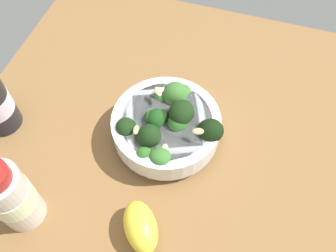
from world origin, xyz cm
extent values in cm
cube|color=brown|center=(0.00, 0.00, -1.80)|extent=(68.58, 68.58, 3.59)
cylinder|color=white|center=(-0.35, -0.42, 0.65)|extent=(9.63, 9.63, 1.30)
cylinder|color=white|center=(-0.35, -0.42, 3.26)|extent=(17.50, 17.50, 3.91)
cylinder|color=silver|center=(-0.35, -0.42, 4.81)|extent=(14.64, 14.64, 0.80)
cylinder|color=#2F662B|center=(-3.16, 5.53, 3.08)|extent=(2.11, 1.91, 1.90)
ellipsoid|color=black|center=(-3.16, 5.53, 5.01)|extent=(4.92, 4.83, 4.13)
cylinder|color=#3C7A32|center=(0.15, -2.03, 3.86)|extent=(1.78, 1.98, 1.73)
ellipsoid|color=#2D6023|center=(0.15, -2.03, 5.69)|extent=(4.87, 4.96, 3.45)
cylinder|color=#3C7A32|center=(-0.71, 1.47, 4.09)|extent=(1.99, 1.73, 1.66)
ellipsoid|color=#194216|center=(-0.71, 1.47, 5.69)|extent=(4.22, 4.34, 4.70)
cylinder|color=#2F662B|center=(-4.03, 1.37, 4.31)|extent=(1.75, 1.61, 1.29)
ellipsoid|color=black|center=(-4.03, 1.37, 5.97)|extent=(4.64, 5.07, 5.47)
cylinder|color=#3C7A32|center=(-6.41, -1.08, 3.27)|extent=(1.69, 1.47, 1.80)
ellipsoid|color=#386B2B|center=(-6.41, -1.08, 4.93)|extent=(4.84, 4.65, 3.39)
cylinder|color=#4A8F3C|center=(4.89, -0.09, 3.76)|extent=(1.80, 1.92, 1.77)
ellipsoid|color=#386B2B|center=(4.89, -0.09, 5.73)|extent=(6.15, 5.29, 5.70)
cylinder|color=#589D47|center=(0.50, -7.15, 3.30)|extent=(2.12, 2.18, 1.74)
ellipsoid|color=black|center=(0.50, -7.15, 5.25)|extent=(5.22, 5.33, 6.04)
cylinder|color=#2F662B|center=(6.37, -0.76, 3.22)|extent=(1.48, 1.32, 1.33)
ellipsoid|color=#386B2B|center=(6.37, -0.76, 4.61)|extent=(4.90, 4.79, 3.57)
cylinder|color=#4A8F3C|center=(-6.51, 1.46, 2.98)|extent=(1.61, 1.52, 1.71)
ellipsoid|color=#2D6023|center=(-6.51, 1.46, 4.54)|extent=(4.44, 4.03, 3.87)
cylinder|color=#2F662B|center=(-0.52, 2.02, 4.41)|extent=(1.20, 1.29, 1.07)
ellipsoid|color=#23511C|center=(-0.52, 2.02, 5.68)|extent=(3.57, 3.22, 3.52)
cylinder|color=#589D47|center=(-0.24, 0.69, 4.46)|extent=(1.17, 1.10, 1.31)
ellipsoid|color=black|center=(-0.24, 0.69, 5.84)|extent=(2.92, 2.84, 3.25)
cylinder|color=#589D47|center=(4.46, 2.16, 3.61)|extent=(1.35, 1.34, 0.88)
ellipsoid|color=#386B2B|center=(4.46, 2.16, 4.92)|extent=(4.22, 4.39, 3.12)
cylinder|color=#589D47|center=(1.01, -2.18, 4.76)|extent=(2.12, 2.11, 1.41)
ellipsoid|color=black|center=(1.01, -2.18, 6.67)|extent=(4.95, 4.86, 4.32)
ellipsoid|color=#DBBC84|center=(-5.21, -1.38, 5.38)|extent=(1.84, 1.07, 0.66)
ellipsoid|color=#DBBC84|center=(4.30, 2.46, 6.40)|extent=(1.99, 2.02, 0.69)
ellipsoid|color=#DBBC84|center=(3.27, 2.33, 7.48)|extent=(2.00, 1.99, 0.77)
ellipsoid|color=#DBBC84|center=(-3.95, 3.48, 6.51)|extent=(2.04, 1.53, 0.82)
ellipsoid|color=#DBBC84|center=(-2.01, -5.57, 7.48)|extent=(1.18, 1.97, 1.09)
ellipsoid|color=yellow|center=(-16.48, -1.47, 2.37)|extent=(9.02, 8.25, 4.75)
cylinder|color=beige|center=(-18.93, 15.98, 5.98)|extent=(6.01, 6.01, 11.96)
cylinder|color=#E8EFB8|center=(-18.93, 15.98, 6.37)|extent=(6.13, 6.13, 3.81)
camera|label=1|loc=(-29.70, -9.65, 52.34)|focal=38.42mm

